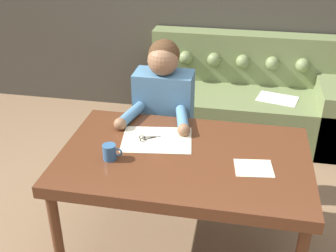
{
  "coord_description": "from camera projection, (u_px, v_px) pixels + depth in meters",
  "views": [
    {
      "loc": [
        0.25,
        -1.99,
        2.02
      ],
      "look_at": [
        -0.17,
        0.15,
        0.84
      ],
      "focal_mm": 45.0,
      "sensor_mm": 36.0,
      "label": 1
    }
  ],
  "objects": [
    {
      "name": "pattern_paper_offcut",
      "position": [
        254.0,
        168.0,
        2.26
      ],
      "size": [
        0.22,
        0.19,
        0.0
      ],
      "color": "beige",
      "rests_on": "dining_table"
    },
    {
      "name": "pattern_paper_main",
      "position": [
        157.0,
        140.0,
        2.53
      ],
      "size": [
        0.46,
        0.37,
        0.0
      ],
      "color": "beige",
      "rests_on": "dining_table"
    },
    {
      "name": "dining_table",
      "position": [
        184.0,
        165.0,
        2.42
      ],
      "size": [
        1.42,
        0.9,
        0.74
      ],
      "color": "#562D19",
      "rests_on": "ground_plane"
    },
    {
      "name": "person",
      "position": [
        164.0,
        121.0,
        3.0
      ],
      "size": [
        0.48,
        0.57,
        1.21
      ],
      "color": "#33281E",
      "rests_on": "ground_plane"
    },
    {
      "name": "mug",
      "position": [
        110.0,
        152.0,
        2.32
      ],
      "size": [
        0.11,
        0.08,
        0.09
      ],
      "color": "#335B84",
      "rests_on": "dining_table"
    },
    {
      "name": "couch",
      "position": [
        239.0,
        101.0,
        4.01
      ],
      "size": [
        1.75,
        0.81,
        0.91
      ],
      "color": "olive",
      "rests_on": "ground_plane"
    },
    {
      "name": "scissors",
      "position": [
        152.0,
        138.0,
        2.55
      ],
      "size": [
        0.24,
        0.16,
        0.01
      ],
      "color": "silver",
      "rests_on": "dining_table"
    }
  ]
}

